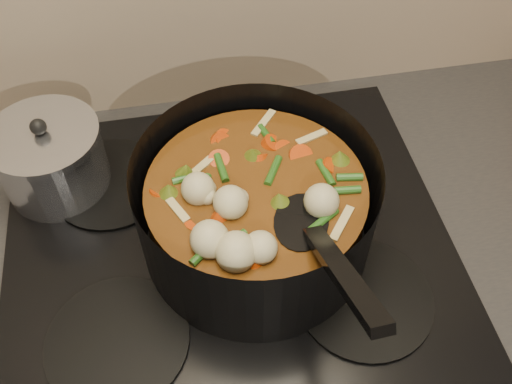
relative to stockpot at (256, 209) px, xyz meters
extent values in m
cube|color=brown|center=(-0.04, 0.01, -0.57)|extent=(2.60, 0.60, 0.86)
cube|color=black|center=(-0.04, 0.01, -0.12)|extent=(2.64, 0.64, 0.05)
cube|color=black|center=(-0.04, 0.01, -0.08)|extent=(0.62, 0.54, 0.02)
cylinder|color=black|center=(-0.20, -0.12, -0.07)|extent=(0.18, 0.18, 0.01)
cylinder|color=black|center=(0.12, -0.12, -0.07)|extent=(0.18, 0.18, 0.01)
cylinder|color=black|center=(-0.20, 0.14, -0.07)|extent=(0.18, 0.18, 0.01)
cylinder|color=black|center=(0.12, 0.14, -0.07)|extent=(0.18, 0.18, 0.01)
cylinder|color=black|center=(0.00, 0.00, 0.01)|extent=(0.35, 0.35, 0.15)
cylinder|color=black|center=(0.00, 0.00, -0.07)|extent=(0.30, 0.30, 0.01)
cylinder|color=#5F3210|center=(0.00, 0.00, -0.01)|extent=(0.28, 0.28, 0.11)
cylinder|color=#BF3908|center=(0.04, 0.00, 0.04)|extent=(0.03, 0.03, 0.03)
cylinder|color=#BF3908|center=(0.05, 0.06, 0.04)|extent=(0.04, 0.04, 0.03)
cylinder|color=#BF3908|center=(-0.01, 0.11, 0.04)|extent=(0.04, 0.04, 0.03)
cylinder|color=#BF3908|center=(-0.05, 0.03, 0.04)|extent=(0.03, 0.04, 0.03)
cylinder|color=#BF3908|center=(-0.09, -0.02, 0.04)|extent=(0.04, 0.04, 0.03)
cylinder|color=#BF3908|center=(-0.02, -0.04, 0.04)|extent=(0.04, 0.04, 0.03)
cylinder|color=#BF3908|center=(0.03, -0.07, 0.04)|extent=(0.04, 0.04, 0.03)
cylinder|color=#BF3908|center=(0.10, -0.03, 0.04)|extent=(0.04, 0.03, 0.03)
cylinder|color=#BF3908|center=(0.05, 0.03, 0.04)|extent=(0.04, 0.04, 0.03)
cylinder|color=#BF3908|center=(0.02, 0.09, 0.04)|extent=(0.04, 0.04, 0.03)
cylinder|color=#BF3908|center=(-0.03, 0.03, 0.04)|extent=(0.03, 0.03, 0.03)
cylinder|color=#BF3908|center=(-0.07, 0.00, 0.04)|extent=(0.04, 0.04, 0.03)
cylinder|color=#BF3908|center=(-0.07, -0.08, 0.04)|extent=(0.04, 0.04, 0.03)
sphere|color=#C3BA89|center=(0.06, 0.00, 0.06)|extent=(0.04, 0.04, 0.04)
sphere|color=#C3BA89|center=(0.01, 0.06, 0.06)|extent=(0.04, 0.04, 0.04)
sphere|color=#C3BA89|center=(-0.06, 0.02, 0.06)|extent=(0.04, 0.04, 0.04)
sphere|color=#C3BA89|center=(-0.03, -0.06, 0.06)|extent=(0.04, 0.04, 0.04)
sphere|color=#C3BA89|center=(0.05, -0.04, 0.06)|extent=(0.04, 0.04, 0.04)
sphere|color=#C3BA89|center=(0.04, 0.05, 0.06)|extent=(0.04, 0.04, 0.04)
cone|color=#636D1B|center=(0.01, -0.09, 0.05)|extent=(0.04, 0.04, 0.04)
cone|color=#636D1B|center=(0.09, 0.02, 0.05)|extent=(0.04, 0.04, 0.04)
cone|color=#636D1B|center=(-0.02, 0.09, 0.05)|extent=(0.04, 0.04, 0.04)
cone|color=#636D1B|center=(-0.08, -0.03, 0.05)|extent=(0.04, 0.04, 0.04)
cone|color=#636D1B|center=(0.03, -0.08, 0.05)|extent=(0.04, 0.04, 0.04)
cylinder|color=#295D1B|center=(0.03, 0.04, 0.05)|extent=(0.01, 0.04, 0.01)
cylinder|color=#295D1B|center=(-0.02, 0.10, 0.05)|extent=(0.04, 0.03, 0.01)
cylinder|color=#295D1B|center=(-0.08, 0.04, 0.05)|extent=(0.04, 0.02, 0.01)
cylinder|color=#295D1B|center=(-0.06, -0.03, 0.05)|extent=(0.03, 0.04, 0.01)
cylinder|color=#295D1B|center=(-0.01, -0.05, 0.05)|extent=(0.03, 0.04, 0.01)
cylinder|color=#295D1B|center=(0.06, -0.08, 0.05)|extent=(0.04, 0.02, 0.01)
cylinder|color=#295D1B|center=(0.09, 0.00, 0.05)|extent=(0.04, 0.03, 0.01)
cylinder|color=#295D1B|center=(0.04, 0.05, 0.05)|extent=(0.01, 0.04, 0.01)
cylinder|color=#295D1B|center=(-0.01, 0.05, 0.05)|extent=(0.04, 0.03, 0.01)
cylinder|color=#295D1B|center=(-0.09, 0.05, 0.05)|extent=(0.04, 0.02, 0.01)
cylinder|color=#295D1B|center=(-0.08, -0.03, 0.05)|extent=(0.03, 0.04, 0.01)
cylinder|color=#295D1B|center=(-0.02, -0.06, 0.05)|extent=(0.03, 0.04, 0.01)
cube|color=tan|center=(-0.08, -0.01, 0.05)|extent=(0.05, 0.01, 0.00)
cube|color=tan|center=(0.01, -0.08, 0.05)|extent=(0.02, 0.05, 0.00)
cube|color=tan|center=(0.07, 0.02, 0.05)|extent=(0.04, 0.03, 0.00)
cube|color=tan|center=(-0.02, 0.07, 0.05)|extent=(0.04, 0.04, 0.00)
cube|color=tan|center=(-0.07, -0.02, 0.05)|extent=(0.03, 0.04, 0.00)
ellipsoid|color=black|center=(0.04, -0.06, 0.05)|extent=(0.09, 0.10, 0.01)
cube|color=black|center=(0.06, -0.17, 0.10)|extent=(0.03, 0.19, 0.11)
cylinder|color=silver|center=(-0.27, 0.16, -0.02)|extent=(0.15, 0.15, 0.10)
cylinder|color=silver|center=(-0.27, 0.16, 0.03)|extent=(0.16, 0.16, 0.01)
sphere|color=black|center=(-0.27, 0.16, 0.05)|extent=(0.02, 0.02, 0.02)
camera|label=1|loc=(-0.08, -0.44, 0.60)|focal=40.00mm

